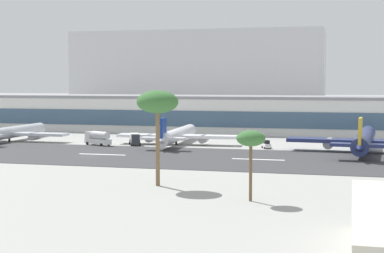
{
  "coord_description": "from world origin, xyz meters",
  "views": [
    {
      "loc": [
        60.24,
        -134.44,
        17.71
      ],
      "look_at": [
        15.67,
        37.01,
        4.76
      ],
      "focal_mm": 57.81,
      "sensor_mm": 36.0,
      "label": 1
    }
  ],
  "objects_px": {
    "distant_hotel_block": "(197,72)",
    "airliner_black_tail_gate_0": "(10,133)",
    "service_fuel_truck_2": "(98,138)",
    "palm_tree_2": "(158,103)",
    "palm_tree_0": "(251,140)",
    "service_baggage_tug_1": "(266,145)",
    "airliner_navy_tail_gate_1": "(176,135)",
    "service_box_truck_0": "(135,139)",
    "terminal_building": "(211,114)",
    "airliner_gold_tail_gate_2": "(364,140)"
  },
  "relations": [
    {
      "from": "distant_hotel_block",
      "to": "airliner_black_tail_gate_0",
      "type": "distance_m",
      "value": 181.81
    },
    {
      "from": "service_fuel_truck_2",
      "to": "palm_tree_2",
      "type": "relative_size",
      "value": 0.54
    },
    {
      "from": "palm_tree_0",
      "to": "service_fuel_truck_2",
      "type": "bearing_deg",
      "value": 128.1
    },
    {
      "from": "service_baggage_tug_1",
      "to": "palm_tree_0",
      "type": "relative_size",
      "value": 0.34
    },
    {
      "from": "airliner_navy_tail_gate_1",
      "to": "service_box_truck_0",
      "type": "height_order",
      "value": "airliner_navy_tail_gate_1"
    },
    {
      "from": "service_box_truck_0",
      "to": "palm_tree_2",
      "type": "height_order",
      "value": "palm_tree_2"
    },
    {
      "from": "airliner_black_tail_gate_0",
      "to": "service_baggage_tug_1",
      "type": "xyz_separation_m",
      "value": [
        75.93,
        0.15,
        -1.55
      ]
    },
    {
      "from": "service_baggage_tug_1",
      "to": "service_fuel_truck_2",
      "type": "distance_m",
      "value": 46.54
    },
    {
      "from": "terminal_building",
      "to": "airliner_navy_tail_gate_1",
      "type": "xyz_separation_m",
      "value": [
        0.41,
        -46.26,
        -3.69
      ]
    },
    {
      "from": "service_box_truck_0",
      "to": "palm_tree_0",
      "type": "relative_size",
      "value": 0.61
    },
    {
      "from": "airliner_black_tail_gate_0",
      "to": "airliner_gold_tail_gate_2",
      "type": "xyz_separation_m",
      "value": [
        100.68,
        -3.48,
        0.49
      ]
    },
    {
      "from": "service_box_truck_0",
      "to": "palm_tree_2",
      "type": "distance_m",
      "value": 68.91
    },
    {
      "from": "terminal_building",
      "to": "service_box_truck_0",
      "type": "xyz_separation_m",
      "value": [
        -10.56,
        -50.01,
        -4.59
      ]
    },
    {
      "from": "distant_hotel_block",
      "to": "airliner_black_tail_gate_0",
      "type": "relative_size",
      "value": 3.63
    },
    {
      "from": "airliner_black_tail_gate_0",
      "to": "service_box_truck_0",
      "type": "distance_m",
      "value": 39.25
    },
    {
      "from": "terminal_building",
      "to": "airliner_gold_tail_gate_2",
      "type": "relative_size",
      "value": 3.91
    },
    {
      "from": "airliner_gold_tail_gate_2",
      "to": "airliner_navy_tail_gate_1",
      "type": "bearing_deg",
      "value": 86.11
    },
    {
      "from": "service_baggage_tug_1",
      "to": "palm_tree_2",
      "type": "xyz_separation_m",
      "value": [
        -10.01,
        -62.91,
        12.97
      ]
    },
    {
      "from": "terminal_building",
      "to": "palm_tree_2",
      "type": "distance_m",
      "value": 113.76
    },
    {
      "from": "airliner_black_tail_gate_0",
      "to": "airliner_navy_tail_gate_1",
      "type": "relative_size",
      "value": 0.97
    },
    {
      "from": "terminal_building",
      "to": "airliner_gold_tail_gate_2",
      "type": "xyz_separation_m",
      "value": [
        50.88,
        -53.07,
        -3.28
      ]
    },
    {
      "from": "airliner_navy_tail_gate_1",
      "to": "service_baggage_tug_1",
      "type": "distance_m",
      "value": 25.97
    },
    {
      "from": "airliner_navy_tail_gate_1",
      "to": "palm_tree_2",
      "type": "bearing_deg",
      "value": -169.63
    },
    {
      "from": "service_baggage_tug_1",
      "to": "distant_hotel_block",
      "type": "bearing_deg",
      "value": 174.77
    },
    {
      "from": "service_baggage_tug_1",
      "to": "palm_tree_0",
      "type": "distance_m",
      "value": 73.21
    },
    {
      "from": "distant_hotel_block",
      "to": "airliner_black_tail_gate_0",
      "type": "bearing_deg",
      "value": -93.72
    },
    {
      "from": "palm_tree_0",
      "to": "palm_tree_2",
      "type": "height_order",
      "value": "palm_tree_2"
    },
    {
      "from": "service_baggage_tug_1",
      "to": "airliner_gold_tail_gate_2",
      "type": "bearing_deg",
      "value": 56.8
    },
    {
      "from": "airliner_gold_tail_gate_2",
      "to": "palm_tree_0",
      "type": "relative_size",
      "value": 4.41
    },
    {
      "from": "airliner_navy_tail_gate_1",
      "to": "airliner_gold_tail_gate_2",
      "type": "relative_size",
      "value": 0.87
    },
    {
      "from": "airliner_black_tail_gate_0",
      "to": "airliner_gold_tail_gate_2",
      "type": "bearing_deg",
      "value": -92.34
    },
    {
      "from": "airliner_black_tail_gate_0",
      "to": "palm_tree_0",
      "type": "distance_m",
      "value": 110.49
    },
    {
      "from": "distant_hotel_block",
      "to": "service_fuel_truck_2",
      "type": "relative_size",
      "value": 16.21
    },
    {
      "from": "airliner_navy_tail_gate_1",
      "to": "palm_tree_2",
      "type": "height_order",
      "value": "palm_tree_2"
    },
    {
      "from": "distant_hotel_block",
      "to": "service_box_truck_0",
      "type": "height_order",
      "value": "distant_hotel_block"
    },
    {
      "from": "airliner_gold_tail_gate_2",
      "to": "palm_tree_0",
      "type": "distance_m",
      "value": 71.16
    },
    {
      "from": "service_fuel_truck_2",
      "to": "palm_tree_0",
      "type": "relative_size",
      "value": 0.83
    },
    {
      "from": "airliner_black_tail_gate_0",
      "to": "airliner_gold_tail_gate_2",
      "type": "distance_m",
      "value": 100.74
    },
    {
      "from": "terminal_building",
      "to": "distant_hotel_block",
      "type": "distance_m",
      "value": 137.14
    },
    {
      "from": "service_box_truck_0",
      "to": "service_baggage_tug_1",
      "type": "relative_size",
      "value": 1.8
    },
    {
      "from": "service_box_truck_0",
      "to": "distant_hotel_block",
      "type": "bearing_deg",
      "value": 163.01
    },
    {
      "from": "airliner_navy_tail_gate_1",
      "to": "distant_hotel_block",
      "type": "bearing_deg",
      "value": 9.27
    },
    {
      "from": "service_box_truck_0",
      "to": "service_fuel_truck_2",
      "type": "relative_size",
      "value": 0.74
    },
    {
      "from": "airliner_black_tail_gate_0",
      "to": "service_box_truck_0",
      "type": "height_order",
      "value": "airliner_black_tail_gate_0"
    },
    {
      "from": "service_fuel_truck_2",
      "to": "terminal_building",
      "type": "bearing_deg",
      "value": -84.47
    },
    {
      "from": "palm_tree_0",
      "to": "terminal_building",
      "type": "bearing_deg",
      "value": 105.4
    },
    {
      "from": "terminal_building",
      "to": "distant_hotel_block",
      "type": "xyz_separation_m",
      "value": [
        -38.08,
        130.7,
        16.58
      ]
    },
    {
      "from": "distant_hotel_block",
      "to": "airliner_gold_tail_gate_2",
      "type": "relative_size",
      "value": 3.06
    },
    {
      "from": "service_box_truck_0",
      "to": "service_baggage_tug_1",
      "type": "height_order",
      "value": "service_box_truck_0"
    },
    {
      "from": "distant_hotel_block",
      "to": "service_baggage_tug_1",
      "type": "relative_size",
      "value": 39.77
    }
  ]
}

